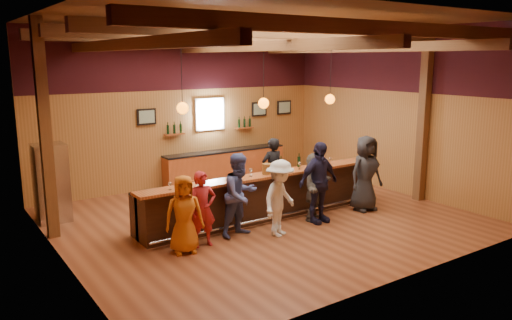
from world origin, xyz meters
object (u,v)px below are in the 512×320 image
at_px(customer_orange, 184,214).
at_px(customer_brown, 315,187).
at_px(stainless_fridge, 51,183).
at_px(back_bar_cabinet, 226,165).
at_px(customer_navy, 318,183).
at_px(ice_bucket, 267,169).
at_px(customer_denim, 240,195).
at_px(bar_counter, 260,195).
at_px(bartender, 272,171).
at_px(bottle_a, 281,165).
at_px(customer_redvest, 203,209).
at_px(customer_dark, 366,173).
at_px(customer_white, 280,198).

relative_size(customer_orange, customer_brown, 0.97).
bearing_deg(stainless_fridge, back_bar_cabinet, 11.93).
height_order(customer_navy, ice_bucket, customer_navy).
bearing_deg(customer_denim, ice_bucket, 14.13).
distance_m(customer_navy, customer_brown, 0.26).
distance_m(bar_counter, bartender, 1.25).
distance_m(customer_denim, customer_navy, 1.95).
xyz_separation_m(customer_brown, bottle_a, (-0.53, 0.60, 0.46)).
distance_m(stainless_fridge, customer_redvest, 3.96).
distance_m(customer_redvest, customer_dark, 4.45).
height_order(back_bar_cabinet, customer_orange, customer_orange).
xyz_separation_m(customer_denim, customer_navy, (1.93, -0.26, 0.05)).
relative_size(back_bar_cabinet, bartender, 2.34).
height_order(bar_counter, customer_dark, customer_dark).
bearing_deg(customer_white, bottle_a, 27.29).
xyz_separation_m(customer_dark, bottle_a, (-2.04, 0.73, 0.32)).
relative_size(back_bar_cabinet, bottle_a, 11.19).
distance_m(customer_orange, bartender, 3.82).
bearing_deg(customer_orange, customer_navy, 12.46).
bearing_deg(customer_denim, stainless_fridge, 122.59).
distance_m(bar_counter, back_bar_cabinet, 3.76).
bearing_deg(customer_brown, ice_bucket, 117.97).
distance_m(bar_counter, customer_dark, 2.67).
relative_size(customer_denim, customer_navy, 0.95).
xyz_separation_m(back_bar_cabinet, customer_denim, (-2.25, -4.38, 0.41)).
xyz_separation_m(bar_counter, bartender, (0.92, 0.78, 0.33)).
distance_m(bar_counter, customer_redvest, 2.21).
relative_size(customer_navy, bartender, 1.09).
height_order(customer_redvest, customer_brown, customer_brown).
distance_m(stainless_fridge, ice_bucket, 4.94).
bearing_deg(customer_brown, customer_denim, 144.23).
bearing_deg(bar_counter, ice_bucket, -99.19).
relative_size(back_bar_cabinet, stainless_fridge, 2.22).
bearing_deg(customer_redvest, back_bar_cabinet, 60.17).
height_order(customer_white, customer_navy, customer_navy).
xyz_separation_m(customer_redvest, customer_denim, (0.94, 0.09, 0.13)).
height_order(bar_counter, ice_bucket, ice_bucket).
bearing_deg(customer_denim, customer_dark, -13.66).
height_order(customer_orange, customer_white, customer_white).
bearing_deg(bar_counter, stainless_fridge, 149.24).
distance_m(stainless_fridge, customer_brown, 6.04).
relative_size(bartender, bottle_a, 4.77).
bearing_deg(bottle_a, customer_orange, -165.78).
relative_size(customer_brown, customer_dark, 0.85).
height_order(customer_orange, ice_bucket, customer_orange).
height_order(bar_counter, customer_denim, customer_denim).
bearing_deg(customer_redvest, customer_navy, 2.21).
relative_size(bar_counter, customer_dark, 3.38).
distance_m(bar_counter, bottle_a, 0.87).
distance_m(customer_navy, ice_bucket, 1.21).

